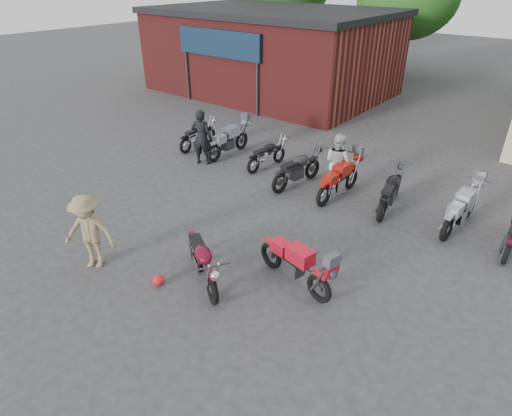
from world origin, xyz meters
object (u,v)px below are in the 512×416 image
Objects in this scene: person_light at (338,162)px; row_bike_1 at (229,139)px; sportbike at (296,262)px; row_bike_6 at (461,207)px; vintage_motorcycle at (202,259)px; row_bike_2 at (267,153)px; person_dark at (202,137)px; person_tan at (89,232)px; row_bike_3 at (298,167)px; row_bike_5 at (391,190)px; row_bike_0 at (198,134)px; row_bike_4 at (339,178)px; helmet at (158,280)px.

person_light is 4.48m from row_bike_1.
sportbike is 5.06m from row_bike_6.
vintage_motorcycle reaches higher than row_bike_2.
person_tan is (2.30, -5.83, -0.06)m from person_dark.
row_bike_1 is at bearing 88.50° from row_bike_3.
person_light is 0.86× the size of row_bike_5.
row_bike_3 is 2.92m from row_bike_5.
row_bike_0 is 6.19m from row_bike_4.
row_bike_5 is (1.80, -0.16, -0.29)m from person_light.
row_bike_2 is 0.86× the size of row_bike_3.
helmet is 0.12× the size of row_bike_3.
helmet is 6.22m from row_bike_4.
row_bike_2 is 0.85× the size of row_bike_6.
vintage_motorcycle is 0.98× the size of row_bike_6.
sportbike is 1.09× the size of row_bike_0.
row_bike_0 is 1.43m from row_bike_1.
row_bike_6 reaches higher than helmet.
helmet is 0.12× the size of row_bike_5.
row_bike_1 is at bearing -127.44° from person_dark.
person_tan is 0.85× the size of row_bike_4.
sportbike is 7.21m from person_dark.
row_bike_4 is at bearing 35.81° from person_tan.
person_tan is at bearing 176.10° from row_bike_3.
person_tan is 6.59m from row_bike_3.
person_light is at bearing 120.02° from vintage_motorcycle.
person_light is at bearing 39.79° from row_bike_4.
person_dark reaches higher than sportbike.
sportbike is at bearing 167.94° from row_bike_5.
person_dark is 6.57m from row_bike_5.
row_bike_2 is at bearing -92.93° from row_bike_1.
row_bike_2 is at bearing 79.92° from row_bike_3.
row_bike_3 is at bearing -102.64° from row_bike_2.
row_bike_5 is at bearing -169.17° from person_light.
helmet is 7.56m from row_bike_1.
row_bike_1 reaches higher than row_bike_5.
row_bike_6 reaches higher than vintage_motorcycle.
row_bike_3 is at bearing 99.84° from row_bike_6.
row_bike_6 is (3.66, -0.01, -0.28)m from person_light.
vintage_motorcycle is at bearing 45.54° from helmet.
row_bike_5 is at bearing -75.78° from row_bike_3.
row_bike_5 is at bearing 102.32° from vintage_motorcycle.
person_tan is 7.67m from row_bike_0.
row_bike_3 reaches higher than vintage_motorcycle.
person_dark reaches higher than row_bike_5.
sportbike is at bearing -139.27° from row_bike_3.
row_bike_4 is at bearing 161.72° from person_dark.
sportbike reaches higher than row_bike_2.
row_bike_4 is (0.30, 5.43, 0.01)m from vintage_motorcycle.
row_bike_2 is (3.20, 0.14, -0.02)m from row_bike_0.
row_bike_1 is 1.01× the size of row_bike_5.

